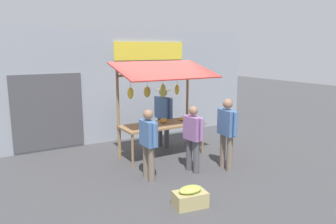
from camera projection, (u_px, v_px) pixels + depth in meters
ground_plane at (162, 156)px, 8.78m from camera, size 40.00×40.00×0.00m
street_backdrop at (126, 85)px, 10.29m from camera, size 9.00×0.30×3.40m
market_stall at (162, 99)px, 8.51m from camera, size 2.50×1.46×2.50m
vendor_with_sunhat at (163, 112)px, 9.46m from camera, size 0.45×0.71×1.72m
shopper_in_striped_shirt at (193, 135)px, 7.53m from camera, size 0.27×0.67×1.55m
shopper_in_grey_tee at (148, 140)px, 7.05m from camera, size 0.22×0.68×1.56m
shopper_with_ponytail at (227, 129)px, 7.67m from camera, size 0.27×0.71×1.69m
produce_crate_near at (190, 197)px, 5.95m from camera, size 0.64×0.46×0.39m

